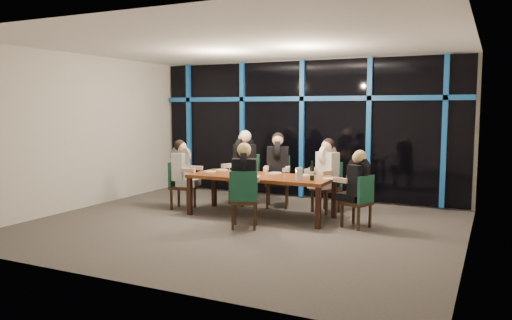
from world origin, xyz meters
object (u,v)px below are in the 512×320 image
(chair_far_left, at_px, (246,176))
(diner_far_left, at_px, (243,156))
(wine_bottle, at_px, (312,173))
(diner_near_mid, at_px, (244,173))
(water_pitcher, at_px, (299,174))
(chair_far_right, at_px, (329,184))
(diner_far_right, at_px, (326,164))
(diner_end_left, at_px, (182,164))
(diner_far_mid, at_px, (278,159))
(chair_near_mid, at_px, (244,196))
(dining_table, at_px, (261,179))
(diner_end_right, at_px, (357,177))
(chair_far_mid, at_px, (278,178))
(chair_end_right, at_px, (360,199))
(chair_end_left, at_px, (179,183))

(chair_far_left, height_order, diner_far_left, diner_far_left)
(wine_bottle, bearing_deg, diner_near_mid, -141.90)
(chair_far_left, bearing_deg, water_pitcher, -15.75)
(chair_far_right, height_order, diner_far_right, diner_far_right)
(diner_end_left, bearing_deg, diner_far_mid, -68.90)
(chair_near_mid, height_order, wine_bottle, wine_bottle)
(chair_far_right, distance_m, diner_end_left, 2.84)
(chair_far_right, bearing_deg, water_pitcher, -73.35)
(diner_far_right, bearing_deg, dining_table, -113.62)
(dining_table, xyz_separation_m, diner_far_right, (0.95, 0.87, 0.23))
(diner_end_right, bearing_deg, diner_far_mid, -97.89)
(dining_table, xyz_separation_m, diner_end_right, (1.78, -0.08, 0.16))
(chair_far_left, distance_m, diner_far_mid, 0.82)
(chair_far_right, height_order, diner_end_left, diner_end_left)
(chair_near_mid, bearing_deg, water_pitcher, -155.50)
(diner_far_right, relative_size, diner_end_left, 1.04)
(chair_far_right, bearing_deg, diner_end_left, -135.78)
(diner_far_right, xyz_separation_m, diner_near_mid, (-0.82, -1.76, 0.00))
(dining_table, height_order, diner_far_right, diner_far_right)
(chair_far_left, bearing_deg, diner_far_right, 18.06)
(chair_far_mid, bearing_deg, chair_end_right, -48.96)
(chair_end_left, bearing_deg, diner_near_mid, -124.22)
(chair_end_right, distance_m, diner_end_right, 0.36)
(chair_far_mid, bearing_deg, diner_near_mid, -102.43)
(diner_end_right, bearing_deg, diner_near_mid, -43.33)
(diner_far_left, distance_m, wine_bottle, 2.14)
(chair_far_left, bearing_deg, diner_far_mid, 17.71)
(chair_far_right, relative_size, diner_far_mid, 0.97)
(diner_near_mid, bearing_deg, diner_end_left, -47.10)
(diner_far_left, relative_size, diner_far_mid, 1.02)
(diner_end_left, relative_size, diner_near_mid, 0.96)
(diner_end_left, height_order, diner_end_right, diner_end_left)
(dining_table, bearing_deg, diner_far_right, 42.61)
(chair_far_mid, relative_size, diner_end_right, 1.18)
(chair_far_left, height_order, chair_end_right, chair_far_left)
(diner_far_right, height_order, water_pitcher, diner_far_right)
(dining_table, relative_size, diner_end_left, 2.90)
(diner_far_mid, distance_m, wine_bottle, 1.56)
(chair_far_left, distance_m, diner_end_left, 1.38)
(chair_far_left, bearing_deg, chair_far_right, 20.52)
(dining_table, height_order, diner_end_right, diner_end_right)
(chair_far_left, xyz_separation_m, diner_far_right, (1.73, -0.10, 0.34))
(chair_end_left, height_order, diner_far_left, diner_far_left)
(diner_end_left, distance_m, wine_bottle, 2.70)
(chair_near_mid, relative_size, water_pitcher, 4.53)
(water_pitcher, bearing_deg, wine_bottle, 28.09)
(diner_end_right, relative_size, diner_near_mid, 0.92)
(dining_table, height_order, water_pitcher, water_pitcher)
(diner_far_right, bearing_deg, diner_end_left, -136.98)
(chair_near_mid, relative_size, diner_far_left, 0.96)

